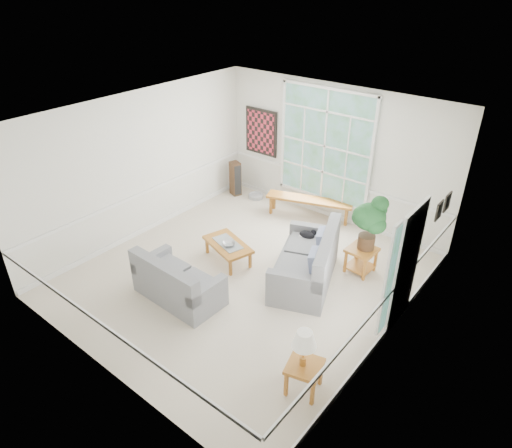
{
  "coord_description": "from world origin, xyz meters",
  "views": [
    {
      "loc": [
        4.49,
        -5.29,
        5.09
      ],
      "look_at": [
        0.1,
        0.2,
        1.05
      ],
      "focal_mm": 32.0,
      "sensor_mm": 36.0,
      "label": 1
    }
  ],
  "objects_px": {
    "end_table": "(361,260)",
    "side_table": "(304,377)",
    "coffee_table": "(228,252)",
    "loveseat_right": "(305,257)",
    "loveseat_front": "(179,277)"
  },
  "relations": [
    {
      "from": "loveseat_front",
      "to": "side_table",
      "type": "height_order",
      "value": "loveseat_front"
    },
    {
      "from": "side_table",
      "to": "loveseat_front",
      "type": "bearing_deg",
      "value": 173.26
    },
    {
      "from": "loveseat_right",
      "to": "side_table",
      "type": "distance_m",
      "value": 2.51
    },
    {
      "from": "coffee_table",
      "to": "end_table",
      "type": "bearing_deg",
      "value": 47.84
    },
    {
      "from": "loveseat_right",
      "to": "side_table",
      "type": "bearing_deg",
      "value": -78.19
    },
    {
      "from": "end_table",
      "to": "side_table",
      "type": "relative_size",
      "value": 1.08
    },
    {
      "from": "end_table",
      "to": "side_table",
      "type": "bearing_deg",
      "value": -76.79
    },
    {
      "from": "loveseat_right",
      "to": "end_table",
      "type": "bearing_deg",
      "value": 31.69
    },
    {
      "from": "loveseat_right",
      "to": "loveseat_front",
      "type": "xyz_separation_m",
      "value": [
        -1.42,
        -1.76,
        -0.07
      ]
    },
    {
      "from": "loveseat_front",
      "to": "end_table",
      "type": "xyz_separation_m",
      "value": [
        2.09,
        2.65,
        -0.17
      ]
    },
    {
      "from": "loveseat_right",
      "to": "loveseat_front",
      "type": "relative_size",
      "value": 1.18
    },
    {
      "from": "loveseat_front",
      "to": "side_table",
      "type": "xyz_separation_m",
      "value": [
        2.79,
        -0.33,
        -0.19
      ]
    },
    {
      "from": "loveseat_right",
      "to": "coffee_table",
      "type": "relative_size",
      "value": 1.77
    },
    {
      "from": "coffee_table",
      "to": "loveseat_front",
      "type": "bearing_deg",
      "value": -67.98
    },
    {
      "from": "end_table",
      "to": "loveseat_front",
      "type": "bearing_deg",
      "value": -128.19
    }
  ]
}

